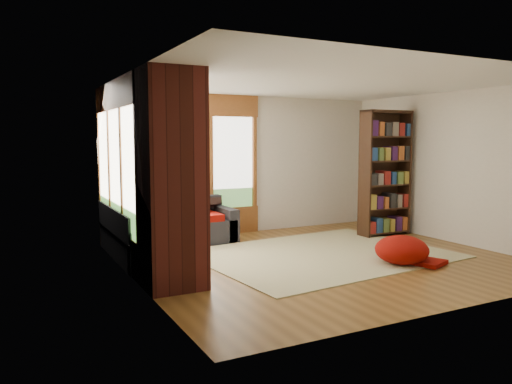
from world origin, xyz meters
name	(u,v)px	position (x,y,z in m)	size (l,w,h in m)	color
floor	(321,259)	(0.00, 0.00, 0.00)	(5.50, 5.50, 0.00)	brown
ceiling	(323,82)	(0.00, 0.00, 2.60)	(5.50, 5.50, 0.00)	white
wall_back	(247,165)	(0.00, 2.50, 1.30)	(5.50, 0.04, 2.60)	silver
wall_front	(462,186)	(0.00, -2.50, 1.30)	(5.50, 0.04, 2.60)	silver
wall_left	(135,179)	(-2.75, 0.00, 1.30)	(0.04, 5.00, 2.60)	silver
wall_right	(454,167)	(2.75, 0.00, 1.30)	(0.04, 5.00, 2.60)	silver
windows_back	(188,163)	(-1.20, 2.47, 1.35)	(2.82, 0.10, 1.90)	brown
windows_left	(116,170)	(-2.72, 1.20, 1.35)	(0.10, 2.62, 1.90)	brown
roller_blind	(106,141)	(-2.69, 2.03, 1.75)	(0.03, 0.72, 0.90)	#728651
brick_chimney	(171,180)	(-2.40, -0.35, 1.30)	(0.70, 0.70, 2.60)	#471914
sectional_sofa	(160,232)	(-1.95, 1.70, 0.30)	(2.20, 2.20, 0.80)	black
area_rug	(322,254)	(0.19, 0.24, 0.01)	(3.71, 2.84, 0.01)	beige
bookshelf	(385,173)	(2.14, 1.04, 1.15)	(0.99, 0.33, 2.31)	#361E12
pouf	(402,249)	(0.86, -0.77, 0.22)	(0.76, 0.76, 0.41)	#911007
dog_tan	(162,200)	(-1.92, 1.65, 0.82)	(1.16, 0.94, 0.57)	brown
dog_brindle	(163,212)	(-2.13, 0.93, 0.73)	(0.47, 0.73, 0.39)	black
throw_pillows	(159,201)	(-1.92, 1.85, 0.78)	(1.98, 1.68, 0.45)	black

